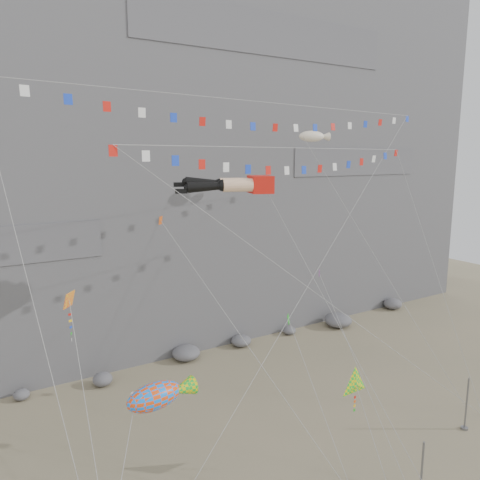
{
  "coord_description": "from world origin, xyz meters",
  "views": [
    {
      "loc": [
        -16.98,
        -20.44,
        18.66
      ],
      "look_at": [
        0.98,
        9.0,
        12.43
      ],
      "focal_mm": 35.0,
      "sensor_mm": 36.0,
      "label": 1
    }
  ],
  "objects": [
    {
      "name": "small_kite_b",
      "position": [
        5.86,
        5.35,
        9.68
      ],
      "size": [
        3.33,
        11.91,
        15.3
      ],
      "color": "purple",
      "rests_on": "ground"
    },
    {
      "name": "anchor_pole_right",
      "position": [
        11.68,
        -3.33,
        1.9
      ],
      "size": [
        0.12,
        0.12,
        3.8
      ],
      "primitive_type": "cylinder",
      "color": "slate",
      "rests_on": "ground"
    },
    {
      "name": "delta_kite",
      "position": [
        1.94,
        -2.4,
        5.53
      ],
      "size": [
        2.39,
        5.05,
        7.51
      ],
      "color": "yellow",
      "rests_on": "ground"
    },
    {
      "name": "blimp_windsock",
      "position": [
        10.09,
        11.85,
        20.26
      ],
      "size": [
        6.05,
        14.83,
        24.88
      ],
      "color": "#F2E3C7",
      "rests_on": "ground"
    },
    {
      "name": "small_kite_a",
      "position": [
        -5.99,
        6.65,
        14.36
      ],
      "size": [
        6.47,
        13.72,
        20.45
      ],
      "color": "#E15312",
      "rests_on": "ground"
    },
    {
      "name": "harlequin_kite",
      "position": [
        -12.65,
        2.8,
        11.62
      ],
      "size": [
        1.75,
        7.64,
        13.41
      ],
      "color": "red",
      "rests_on": "ground"
    },
    {
      "name": "cliff",
      "position": [
        0.0,
        32.0,
        25.0
      ],
      "size": [
        80.0,
        28.0,
        50.0
      ],
      "primitive_type": "cube",
      "color": "slate",
      "rests_on": "ground"
    },
    {
      "name": "legs_kite",
      "position": [
        0.09,
        8.31,
        16.61
      ],
      "size": [
        7.15,
        19.04,
        23.19
      ],
      "rotation": [
        0.0,
        0.0,
        -0.33
      ],
      "color": "red",
      "rests_on": "ground"
    },
    {
      "name": "flag_banner_lower",
      "position": [
        2.75,
        4.67,
        19.15
      ],
      "size": [
        26.29,
        10.63,
        23.69
      ],
      "color": "red",
      "rests_on": "ground"
    },
    {
      "name": "fish_windsock",
      "position": [
        -9.47,
        0.01,
        6.92
      ],
      "size": [
        6.89,
        6.07,
        9.78
      ],
      "color": "#F3440C",
      "rests_on": "ground"
    },
    {
      "name": "talus_boulders",
      "position": [
        0.0,
        17.0,
        0.6
      ],
      "size": [
        60.0,
        3.0,
        1.2
      ],
      "primitive_type": null,
      "color": "slate",
      "rests_on": "ground"
    },
    {
      "name": "ground",
      "position": [
        0.0,
        0.0,
        0.0
      ],
      "size": [
        120.0,
        120.0,
        0.0
      ],
      "primitive_type": "plane",
      "color": "gray",
      "rests_on": "ground"
    },
    {
      "name": "anchor_pole_center",
      "position": [
        2.77,
        -6.55,
        1.96
      ],
      "size": [
        0.12,
        0.12,
        3.92
      ],
      "primitive_type": "cylinder",
      "color": "slate",
      "rests_on": "ground"
    },
    {
      "name": "flag_banner_upper",
      "position": [
        1.86,
        7.2,
        22.28
      ],
      "size": [
        35.15,
        13.74,
        29.09
      ],
      "color": "red",
      "rests_on": "ground"
    },
    {
      "name": "small_kite_c",
      "position": [
        -0.08,
        1.43,
        8.62
      ],
      "size": [
        1.36,
        8.25,
        11.52
      ],
      "color": "green",
      "rests_on": "ground"
    }
  ]
}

